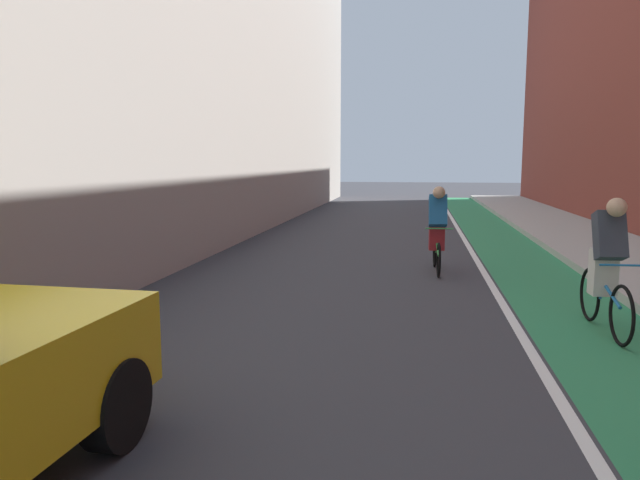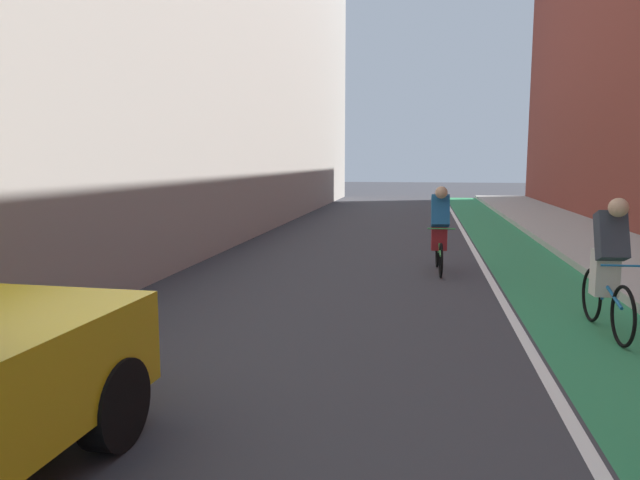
% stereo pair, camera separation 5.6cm
% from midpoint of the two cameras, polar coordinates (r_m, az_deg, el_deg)
% --- Properties ---
extents(ground_plane, '(95.26, 95.26, 0.00)m').
position_cam_midpoint_polar(ground_plane, '(10.12, 6.43, -3.96)').
color(ground_plane, '#38383D').
extents(bike_lane_paint, '(1.60, 43.30, 0.00)m').
position_cam_midpoint_polar(bike_lane_paint, '(12.26, 19.76, -2.32)').
color(bike_lane_paint, '#2D8451').
rests_on(bike_lane_paint, ground).
extents(lane_divider_stripe, '(0.12, 43.30, 0.00)m').
position_cam_midpoint_polar(lane_divider_stripe, '(12.13, 15.57, -2.24)').
color(lane_divider_stripe, white).
rests_on(lane_divider_stripe, ground).
extents(cyclist_trailing, '(0.48, 1.74, 1.62)m').
position_cam_midpoint_polar(cyclist_trailing, '(7.71, 26.45, -1.96)').
color(cyclist_trailing, black).
rests_on(cyclist_trailing, ground).
extents(cyclist_far, '(0.48, 1.67, 1.59)m').
position_cam_midpoint_polar(cyclist_far, '(10.95, 11.72, 1.28)').
color(cyclist_far, black).
rests_on(cyclist_far, ground).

